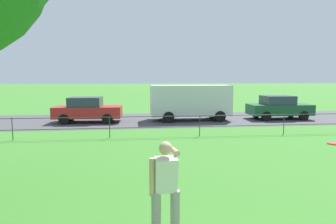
% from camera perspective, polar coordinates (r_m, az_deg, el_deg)
% --- Properties ---
extents(street_strip, '(80.00, 6.74, 0.01)m').
position_cam_1_polar(street_strip, '(18.82, 2.57, -1.43)').
color(street_strip, '#424247').
rests_on(street_strip, ground).
extents(park_fence, '(33.08, 0.04, 1.00)m').
position_cam_1_polar(park_fence, '(13.32, 6.37, -1.95)').
color(park_fence, '#333833').
rests_on(park_fence, ground).
extents(person_thrower, '(0.51, 0.81, 1.66)m').
position_cam_1_polar(person_thrower, '(4.84, -0.51, -14.75)').
color(person_thrower, gray).
rests_on(person_thrower, ground).
extents(frisbee, '(0.38, 0.38, 0.04)m').
position_cam_1_polar(frisbee, '(6.24, 30.37, -5.52)').
color(frisbee, red).
extents(car_red_left, '(4.06, 1.93, 1.54)m').
position_cam_1_polar(car_red_left, '(18.09, -15.75, 0.47)').
color(car_red_left, red).
rests_on(car_red_left, ground).
extents(panel_van_far_right, '(5.02, 2.13, 2.24)m').
position_cam_1_polar(panel_van_far_right, '(18.28, 4.48, 2.32)').
color(panel_van_far_right, silver).
rests_on(panel_van_far_right, ground).
extents(car_dark_green_center, '(4.03, 1.88, 1.54)m').
position_cam_1_polar(car_dark_green_center, '(20.15, 21.25, 0.88)').
color(car_dark_green_center, '#194C2D').
rests_on(car_dark_green_center, ground).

